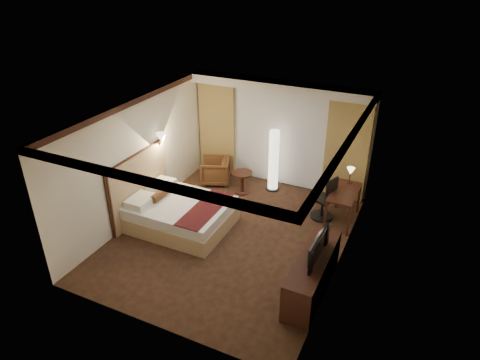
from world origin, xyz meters
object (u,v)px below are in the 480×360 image
at_px(desk, 343,206).
at_px(dresser, 312,274).
at_px(armchair, 215,170).
at_px(floor_lamp, 274,161).
at_px(office_chair, 323,197).
at_px(bed, 181,214).
at_px(television, 314,243).
at_px(side_table, 242,182).

relative_size(desk, dresser, 0.60).
xyz_separation_m(armchair, floor_lamp, (1.49, 0.29, 0.44)).
height_order(office_chair, dresser, office_chair).
xyz_separation_m(bed, dresser, (3.16, -0.76, 0.07)).
distance_m(office_chair, television, 2.50).
bearing_deg(armchair, television, 28.30).
xyz_separation_m(armchair, office_chair, (2.97, -0.46, 0.16)).
xyz_separation_m(desk, dresser, (0.05, -2.46, -0.01)).
bearing_deg(floor_lamp, desk, -20.01).
relative_size(floor_lamp, desk, 1.40).
distance_m(bed, side_table, 2.01).
bearing_deg(armchair, office_chair, 59.40).
relative_size(bed, office_chair, 1.96).
height_order(armchair, office_chair, office_chair).
relative_size(office_chair, television, 1.05).
bearing_deg(bed, floor_lamp, 63.65).
xyz_separation_m(desk, television, (0.02, -2.46, 0.65)).
bearing_deg(dresser, bed, 166.56).
bearing_deg(television, desk, 2.06).
xyz_separation_m(armchair, dresser, (3.46, -2.87, 0.01)).
distance_m(armchair, floor_lamp, 1.58).
xyz_separation_m(floor_lamp, television, (1.94, -3.16, 0.22)).
bearing_deg(side_table, desk, -4.97).
xyz_separation_m(armchair, desk, (3.41, -0.41, 0.01)).
distance_m(armchair, television, 4.52).
height_order(armchair, desk, desk).
xyz_separation_m(desk, office_chair, (-0.44, -0.05, 0.15)).
bearing_deg(floor_lamp, side_table, -142.59).
xyz_separation_m(floor_lamp, desk, (1.92, -0.70, -0.42)).
relative_size(bed, armchair, 2.83).
bearing_deg(bed, dresser, -13.44).
bearing_deg(armchair, floor_lamp, 79.23).
height_order(armchair, floor_lamp, floor_lamp).
height_order(dresser, television, television).
bearing_deg(bed, desk, 28.69).
xyz_separation_m(office_chair, television, (0.46, -2.41, 0.50)).
bearing_deg(office_chair, television, -58.36).
distance_m(bed, floor_lamp, 2.73).
bearing_deg(desk, television, -89.53).
bearing_deg(side_table, office_chair, -7.33).
bearing_deg(side_table, dresser, -45.90).
bearing_deg(side_table, television, -46.23).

